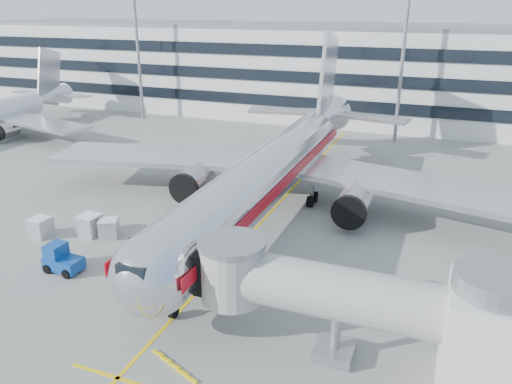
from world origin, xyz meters
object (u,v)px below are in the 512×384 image
(cargo_container_left, at_px, (90,225))
(belt_loader, at_px, (151,259))
(cargo_container_front, at_px, (109,228))
(ramp_worker, at_px, (58,252))
(cargo_container_right, at_px, (41,227))
(main_jet, at_px, (275,167))
(baggage_tug, at_px, (61,259))

(cargo_container_left, bearing_deg, belt_loader, -19.79)
(cargo_container_front, xyz_separation_m, ramp_worker, (-0.75, -5.27, 0.17))
(belt_loader, distance_m, cargo_container_left, 8.53)
(belt_loader, distance_m, ramp_worker, 7.29)
(cargo_container_right, bearing_deg, ramp_worker, -34.16)
(main_jet, relative_size, cargo_container_front, 24.91)
(cargo_container_right, bearing_deg, cargo_container_left, 24.97)
(belt_loader, relative_size, cargo_container_front, 2.32)
(belt_loader, distance_m, cargo_container_right, 11.87)
(cargo_container_left, height_order, cargo_container_right, cargo_container_left)
(baggage_tug, height_order, ramp_worker, baggage_tug)
(baggage_tug, height_order, cargo_container_left, baggage_tug)
(main_jet, height_order, ramp_worker, main_jet)
(belt_loader, height_order, cargo_container_front, belt_loader)
(belt_loader, relative_size, baggage_tug, 1.63)
(baggage_tug, xyz_separation_m, ramp_worker, (-0.99, 0.82, 0.06))
(ramp_worker, bearing_deg, main_jet, 28.50)
(cargo_container_right, relative_size, cargo_container_front, 0.85)
(cargo_container_left, relative_size, cargo_container_right, 1.06)
(baggage_tug, distance_m, cargo_container_right, 7.16)
(belt_loader, distance_m, baggage_tug, 6.68)
(cargo_container_right, height_order, ramp_worker, ramp_worker)
(main_jet, bearing_deg, cargo_container_left, -138.21)
(cargo_container_left, bearing_deg, cargo_container_right, -155.03)
(baggage_tug, relative_size, ramp_worker, 1.46)
(cargo_container_right, xyz_separation_m, ramp_worker, (4.87, -3.30, 0.14))
(baggage_tug, bearing_deg, belt_loader, 26.74)
(cargo_container_left, height_order, ramp_worker, ramp_worker)
(baggage_tug, height_order, cargo_container_front, baggage_tug)
(main_jet, distance_m, ramp_worker, 20.72)
(belt_loader, height_order, cargo_container_right, belt_loader)
(cargo_container_left, distance_m, cargo_container_front, 1.83)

